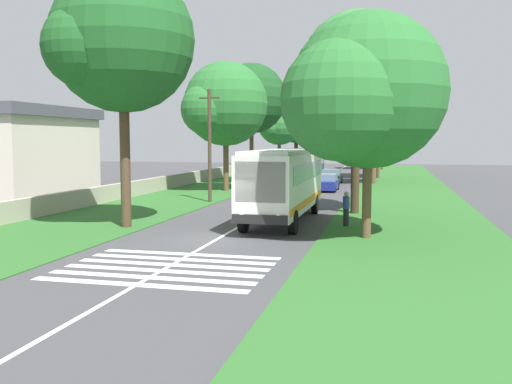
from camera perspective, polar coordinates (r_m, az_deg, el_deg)
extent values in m
plane|color=#424244|center=(23.68, -4.25, -4.96)|extent=(160.00, 160.00, 0.00)
cube|color=#2D6628|center=(40.44, -8.82, -0.72)|extent=(120.00, 8.00, 0.04)
cube|color=#2D6628|center=(37.43, 15.09, -1.32)|extent=(120.00, 8.00, 0.04)
cube|color=silver|center=(38.09, 2.66, -1.06)|extent=(110.00, 0.16, 0.01)
cube|color=silver|center=(28.97, 2.89, 1.11)|extent=(11.00, 2.50, 2.90)
cube|color=slate|center=(29.23, 3.00, 2.17)|extent=(9.68, 2.54, 0.85)
cube|color=slate|center=(23.62, 0.43, 1.01)|extent=(0.08, 2.20, 1.74)
cube|color=orange|center=(29.06, 2.88, -0.86)|extent=(10.78, 2.53, 0.36)
cube|color=silver|center=(28.90, 2.90, 4.15)|extent=(10.56, 2.30, 0.18)
cube|color=black|center=(23.67, 0.37, -2.82)|extent=(0.16, 2.40, 0.40)
sphere|color=#F2EDCC|center=(23.90, -1.48, -2.43)|extent=(0.24, 0.24, 0.24)
sphere|color=#F2EDCC|center=(23.54, 2.31, -2.55)|extent=(0.24, 0.24, 0.24)
cylinder|color=black|center=(25.61, -1.28, -2.93)|extent=(1.10, 0.32, 1.10)
cylinder|color=black|center=(32.76, 2.03, -1.13)|extent=(1.10, 0.32, 1.10)
cylinder|color=black|center=(25.12, 3.80, -3.10)|extent=(1.10, 0.32, 1.10)
cylinder|color=black|center=(32.38, 6.03, -1.23)|extent=(1.10, 0.32, 1.10)
cube|color=silver|center=(16.92, -12.07, -9.22)|extent=(0.45, 6.80, 0.01)
cube|color=silver|center=(17.71, -10.80, -8.54)|extent=(0.45, 6.80, 0.01)
cube|color=silver|center=(18.51, -9.64, -7.92)|extent=(0.45, 6.80, 0.01)
cube|color=silver|center=(19.32, -8.58, -7.34)|extent=(0.45, 6.80, 0.01)
cube|color=silver|center=(20.13, -7.61, -6.81)|extent=(0.45, 6.80, 0.01)
cube|color=silver|center=(20.96, -6.72, -6.32)|extent=(0.45, 6.80, 0.01)
cube|color=navy|center=(47.12, 7.23, 0.76)|extent=(4.30, 1.75, 0.70)
cube|color=slate|center=(46.98, 7.23, 1.51)|extent=(2.00, 1.61, 0.55)
cylinder|color=black|center=(45.90, 6.08, 0.40)|extent=(0.64, 0.22, 0.64)
cylinder|color=black|center=(48.57, 6.49, 0.66)|extent=(0.64, 0.22, 0.64)
cylinder|color=black|center=(45.72, 8.02, 0.36)|extent=(0.64, 0.22, 0.64)
cylinder|color=black|center=(48.40, 8.33, 0.62)|extent=(0.64, 0.22, 0.64)
cube|color=black|center=(54.97, 7.73, 1.40)|extent=(4.30, 1.75, 0.70)
cube|color=slate|center=(54.83, 7.73, 2.04)|extent=(2.00, 1.61, 0.55)
cylinder|color=black|center=(53.73, 6.76, 1.10)|extent=(0.64, 0.22, 0.64)
cylinder|color=black|center=(56.41, 7.08, 1.29)|extent=(0.64, 0.22, 0.64)
cylinder|color=black|center=(53.57, 8.41, 1.07)|extent=(0.64, 0.22, 0.64)
cylinder|color=black|center=(56.25, 8.66, 1.26)|extent=(0.64, 0.22, 0.64)
cube|color=teal|center=(63.52, 5.72, 2.80)|extent=(6.00, 2.10, 2.10)
cube|color=slate|center=(63.70, 5.74, 3.15)|extent=(5.04, 2.13, 0.70)
cube|color=slate|center=(60.57, 5.33, 2.88)|extent=(0.06, 1.76, 1.18)
cylinder|color=black|center=(61.84, 4.59, 1.72)|extent=(0.76, 0.24, 0.76)
cylinder|color=black|center=(65.58, 5.11, 1.92)|extent=(0.76, 0.24, 0.76)
cylinder|color=black|center=(61.57, 6.34, 1.69)|extent=(0.76, 0.24, 0.76)
cylinder|color=black|center=(65.33, 6.76, 1.89)|extent=(0.76, 0.24, 0.76)
cylinder|color=brown|center=(54.14, -0.46, 4.23)|extent=(0.40, 0.40, 6.34)
sphere|color=#19471E|center=(54.28, -0.46, 9.53)|extent=(6.71, 6.71, 6.71)
sphere|color=#19471E|center=(56.20, 0.04, 8.87)|extent=(4.83, 4.83, 4.83)
sphere|color=#19471E|center=(52.88, -1.98, 9.09)|extent=(3.71, 3.71, 3.71)
cylinder|color=brown|center=(66.29, 2.38, 3.73)|extent=(0.39, 0.39, 4.76)
sphere|color=#337A38|center=(66.30, 2.39, 7.00)|extent=(5.11, 5.11, 5.11)
sphere|color=#337A38|center=(67.79, 2.64, 6.64)|extent=(3.82, 3.82, 3.82)
sphere|color=#337A38|center=(65.19, 1.50, 6.70)|extent=(2.94, 2.94, 2.94)
cylinder|color=#3D2D1E|center=(74.95, 4.10, 4.02)|extent=(0.51, 0.51, 5.05)
sphere|color=#1E5623|center=(74.97, 4.12, 7.10)|extent=(5.49, 5.49, 5.49)
sphere|color=#1E5623|center=(76.58, 4.32, 6.75)|extent=(3.77, 3.77, 3.77)
sphere|color=#1E5623|center=(73.74, 3.30, 6.82)|extent=(3.27, 3.27, 3.27)
cylinder|color=#4C3826|center=(27.51, -13.21, 3.75)|extent=(0.48, 0.48, 6.99)
sphere|color=#1E5623|center=(27.90, -13.45, 14.83)|extent=(6.80, 6.80, 6.80)
sphere|color=#1E5623|center=(29.63, -11.59, 13.30)|extent=(3.78, 3.78, 3.78)
sphere|color=#1E5623|center=(26.82, -17.12, 14.03)|extent=(3.74, 3.74, 3.74)
cylinder|color=brown|center=(46.48, -3.08, 3.38)|extent=(0.46, 0.46, 5.26)
sphere|color=#286B2D|center=(46.55, -3.11, 8.97)|extent=(6.93, 6.93, 6.93)
sphere|color=#286B2D|center=(48.51, -2.40, 8.21)|extent=(4.34, 4.34, 4.34)
sphere|color=#286B2D|center=(45.18, -5.02, 8.41)|extent=(4.21, 4.21, 4.21)
cylinder|color=brown|center=(82.26, 12.77, 4.50)|extent=(0.37, 0.37, 6.45)
sphere|color=#19471E|center=(82.35, 12.84, 7.94)|extent=(6.26, 6.26, 6.26)
sphere|color=#19471E|center=(84.21, 12.85, 7.56)|extent=(4.39, 4.39, 4.39)
sphere|color=#19471E|center=(80.79, 12.14, 7.68)|extent=(4.29, 4.29, 4.29)
cylinder|color=#4C3826|center=(63.43, 12.34, 4.19)|extent=(0.38, 0.38, 6.18)
sphere|color=#19471E|center=(63.55, 12.43, 8.81)|extent=(7.37, 7.37, 7.37)
sphere|color=#19471E|center=(65.72, 12.46, 8.20)|extent=(4.70, 4.70, 4.70)
sphere|color=#19471E|center=(61.71, 11.35, 8.42)|extent=(4.67, 4.67, 4.67)
cylinder|color=#3D2D1E|center=(32.38, 10.10, 3.66)|extent=(0.48, 0.48, 6.58)
sphere|color=#337A38|center=(32.63, 10.25, 12.47)|extent=(6.23, 6.23, 6.23)
sphere|color=#337A38|center=(34.43, 10.42, 11.31)|extent=(4.45, 4.45, 4.45)
sphere|color=#337A38|center=(31.11, 8.31, 11.99)|extent=(4.64, 4.64, 4.64)
cylinder|color=brown|center=(24.28, 11.25, 0.59)|extent=(0.39, 0.39, 4.44)
sphere|color=#286B2D|center=(24.29, 11.42, 10.10)|extent=(6.57, 6.57, 6.57)
sphere|color=#286B2D|center=(26.21, 11.57, 8.65)|extent=(4.66, 4.66, 4.66)
sphere|color=#286B2D|center=(22.68, 8.72, 9.24)|extent=(4.90, 4.90, 4.90)
cylinder|color=brown|center=(55.40, 11.89, 3.28)|extent=(0.58, 0.58, 4.68)
sphere|color=#19471E|center=(55.40, 11.97, 7.23)|extent=(5.36, 5.36, 5.36)
sphere|color=#19471E|center=(57.00, 12.01, 6.76)|extent=(4.00, 4.00, 4.00)
sphere|color=#19471E|center=(54.08, 11.06, 6.87)|extent=(3.91, 3.91, 3.91)
cylinder|color=#473828|center=(38.01, -4.75, 4.71)|extent=(0.24, 0.24, 7.60)
cube|color=#3D3326|center=(38.11, -4.79, 9.52)|extent=(0.12, 1.40, 0.12)
cube|color=#B2A893|center=(46.30, -10.37, 0.74)|extent=(70.00, 0.40, 1.13)
cube|color=beige|center=(44.61, -24.12, 3.17)|extent=(10.65, 9.15, 5.83)
cube|color=#4C4C56|center=(44.64, -24.28, 7.40)|extent=(11.25, 9.75, 0.77)
cylinder|color=#26262D|center=(27.68, 9.16, -2.55)|extent=(0.28, 0.28, 0.85)
cylinder|color=#334C99|center=(27.60, 9.18, -1.06)|extent=(0.34, 0.34, 0.60)
sphere|color=tan|center=(27.55, 9.20, -0.19)|extent=(0.24, 0.24, 0.24)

